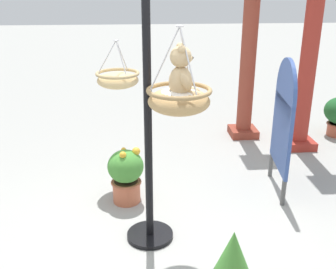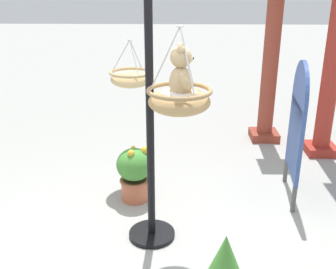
% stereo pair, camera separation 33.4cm
% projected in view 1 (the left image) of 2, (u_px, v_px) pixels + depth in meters
% --- Properties ---
extents(ground_plane, '(40.00, 40.00, 0.00)m').
position_uv_depth(ground_plane, '(162.00, 247.00, 3.73)').
color(ground_plane, '#9E9E99').
extents(display_pole_central, '(0.44, 0.44, 2.60)m').
position_uv_depth(display_pole_central, '(149.00, 158.00, 3.59)').
color(display_pole_central, black).
rests_on(display_pole_central, ground).
extents(hanging_basket_with_teddy, '(0.53, 0.53, 0.70)m').
position_uv_depth(hanging_basket_with_teddy, '(179.00, 99.00, 3.26)').
color(hanging_basket_with_teddy, tan).
extents(teddy_bear, '(0.30, 0.26, 0.44)m').
position_uv_depth(teddy_bear, '(182.00, 76.00, 3.19)').
color(teddy_bear, tan).
extents(hanging_basket_left_high, '(0.49, 0.49, 0.53)m').
position_uv_depth(hanging_basket_left_high, '(118.00, 79.00, 4.52)').
color(hanging_basket_left_high, tan).
extents(greenhouse_pillar_left, '(0.44, 0.44, 2.62)m').
position_uv_depth(greenhouse_pillar_left, '(248.00, 56.00, 5.96)').
color(greenhouse_pillar_left, brown).
rests_on(greenhouse_pillar_left, ground).
extents(greenhouse_pillar_right, '(0.44, 0.44, 3.04)m').
position_uv_depth(greenhouse_pillar_right, '(310.00, 46.00, 5.44)').
color(greenhouse_pillar_right, '#9E2D23').
rests_on(greenhouse_pillar_right, ground).
extents(potted_plant_flowering_red, '(0.29, 0.29, 0.56)m').
position_uv_depth(potted_plant_flowering_red, '(232.00, 262.00, 3.10)').
color(potted_plant_flowering_red, '#4C4C51').
rests_on(potted_plant_flowering_red, ground).
extents(potted_plant_bushy_green, '(0.39, 0.39, 0.63)m').
position_uv_depth(potted_plant_bushy_green, '(126.00, 174.00, 4.39)').
color(potted_plant_bushy_green, '#BC6042').
rests_on(potted_plant_bushy_green, ground).
extents(display_sign_board, '(0.78, 0.13, 1.55)m').
position_uv_depth(display_sign_board, '(283.00, 116.00, 4.44)').
color(display_sign_board, '#334C8C').
rests_on(display_sign_board, ground).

